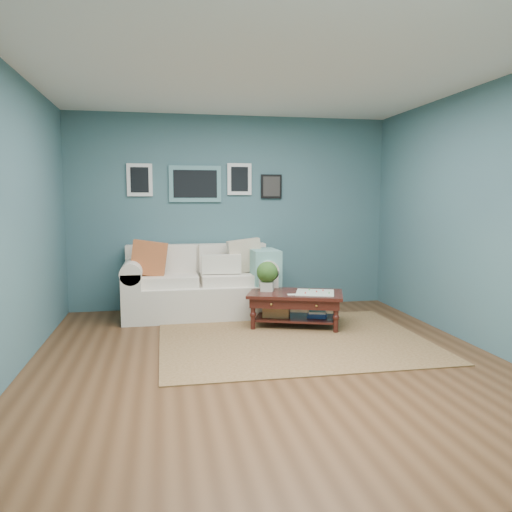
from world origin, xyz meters
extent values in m
plane|color=brown|center=(0.00, 0.00, 0.00)|extent=(5.00, 5.00, 0.00)
plane|color=white|center=(0.00, 0.00, 2.70)|extent=(5.00, 5.00, 0.00)
cube|color=#3F5F6A|center=(0.00, 2.50, 1.35)|extent=(4.50, 0.02, 2.70)
cube|color=#3F5F6A|center=(0.00, -2.50, 1.35)|extent=(4.50, 0.02, 2.70)
cube|color=#3F5F6A|center=(-2.25, 0.00, 1.35)|extent=(0.02, 5.00, 2.70)
cube|color=#3F5F6A|center=(2.25, 0.00, 1.35)|extent=(0.02, 5.00, 2.70)
cube|color=#578D92|center=(-0.51, 2.48, 1.75)|extent=(0.72, 0.03, 0.50)
cube|color=black|center=(-0.51, 2.46, 1.75)|extent=(0.60, 0.01, 0.38)
cube|color=white|center=(-1.26, 2.48, 1.80)|extent=(0.34, 0.03, 0.44)
cube|color=white|center=(0.11, 2.48, 1.82)|extent=(0.34, 0.03, 0.44)
cube|color=black|center=(0.57, 2.48, 1.72)|extent=(0.30, 0.03, 0.34)
cube|color=brown|center=(0.41, 0.63, 0.01)|extent=(2.87, 2.30, 0.01)
cube|color=silver|center=(-0.51, 1.99, 0.22)|extent=(1.45, 0.90, 0.43)
cube|color=silver|center=(-0.51, 2.34, 0.68)|extent=(1.91, 0.23, 0.49)
cube|color=silver|center=(-1.36, 1.99, 0.32)|extent=(0.25, 0.90, 0.64)
cube|color=silver|center=(0.34, 1.99, 0.32)|extent=(0.25, 0.90, 0.64)
cylinder|color=silver|center=(-1.36, 1.99, 0.64)|extent=(0.27, 0.90, 0.27)
cylinder|color=silver|center=(0.34, 1.99, 0.64)|extent=(0.27, 0.90, 0.27)
cube|color=silver|center=(-0.90, 1.93, 0.50)|extent=(0.74, 0.57, 0.13)
cube|color=silver|center=(-0.12, 1.93, 0.50)|extent=(0.74, 0.57, 0.13)
cube|color=silver|center=(-0.90, 2.22, 0.75)|extent=(0.74, 0.12, 0.37)
cube|color=silver|center=(-0.12, 2.22, 0.75)|extent=(0.74, 0.12, 0.37)
cube|color=#D74C2F|center=(-1.14, 1.94, 0.79)|extent=(0.49, 0.18, 0.49)
cube|color=beige|center=(0.11, 2.01, 0.79)|extent=(0.48, 0.18, 0.47)
cube|color=beige|center=(-0.22, 1.89, 0.70)|extent=(0.51, 0.12, 0.25)
cube|color=#77AEA5|center=(0.34, 1.87, 0.47)|extent=(0.35, 0.56, 0.82)
cube|color=black|center=(0.60, 1.21, 0.40)|extent=(1.27, 0.98, 0.04)
cube|color=black|center=(0.60, 1.21, 0.33)|extent=(1.17, 0.89, 0.11)
cube|color=black|center=(0.60, 1.21, 0.10)|extent=(1.06, 0.77, 0.02)
sphere|color=gold|center=(0.26, 1.02, 0.33)|extent=(0.03, 0.03, 0.03)
sphere|color=gold|center=(0.75, 0.85, 0.33)|extent=(0.03, 0.03, 0.03)
cylinder|color=black|center=(0.06, 1.14, 0.19)|extent=(0.06, 0.06, 0.38)
cylinder|color=black|center=(0.98, 0.82, 0.19)|extent=(0.06, 0.06, 0.38)
cylinder|color=black|center=(0.23, 1.61, 0.19)|extent=(0.06, 0.06, 0.38)
cylinder|color=black|center=(1.14, 1.29, 0.19)|extent=(0.06, 0.06, 0.38)
cube|color=beige|center=(0.28, 1.37, 0.47)|extent=(0.19, 0.19, 0.11)
sphere|color=#224D18|center=(0.28, 1.37, 0.65)|extent=(0.26, 0.26, 0.26)
cube|color=white|center=(0.82, 1.14, 0.42)|extent=(0.57, 0.57, 0.01)
cube|color=#AB7649|center=(0.38, 1.29, 0.21)|extent=(0.37, 0.32, 0.19)
cube|color=navy|center=(0.85, 1.15, 0.17)|extent=(0.27, 0.23, 0.10)
camera|label=1|loc=(-0.97, -4.53, 1.54)|focal=35.00mm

